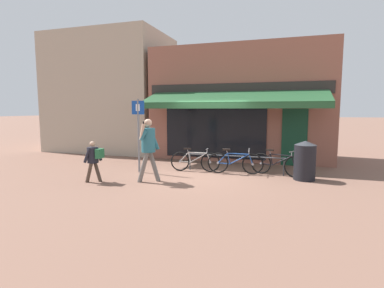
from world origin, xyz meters
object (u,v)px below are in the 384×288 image
pedestrian_child (94,157)px  parking_sign (138,128)px  bicycle_silver (195,161)px  pedestrian_adult (148,143)px  litter_bin (305,160)px  bicycle_blue (235,163)px  bicycle_black (277,164)px

pedestrian_child → parking_sign: bearing=-112.4°
bicycle_silver → pedestrian_adult: pedestrian_adult is taller
bicycle_silver → pedestrian_child: pedestrian_child is taller
pedestrian_adult → litter_bin: size_ratio=1.57×
bicycle_blue → pedestrian_adult: (-2.18, -1.79, 0.74)m
pedestrian_adult → pedestrian_child: pedestrian_adult is taller
bicycle_silver → litter_bin: size_ratio=1.44×
litter_bin → pedestrian_adult: bearing=-159.5°
parking_sign → bicycle_black: bearing=11.6°
pedestrian_child → litter_bin: 6.13m
parking_sign → bicycle_silver: bearing=22.8°
pedestrian_child → parking_sign: 1.86m
bicycle_blue → bicycle_black: 1.32m
pedestrian_adult → parking_sign: 1.44m
bicycle_black → pedestrian_child: bearing=-138.5°
pedestrian_child → parking_sign: (0.59, 1.60, 0.75)m
bicycle_black → pedestrian_child: (-4.96, -2.50, 0.36)m
bicycle_blue → litter_bin: (2.09, -0.19, 0.22)m
pedestrian_adult → pedestrian_child: 1.60m
pedestrian_child → litter_bin: pedestrian_child is taller
pedestrian_adult → pedestrian_child: (-1.47, -0.52, -0.39)m
bicycle_blue → pedestrian_child: size_ratio=1.51×
bicycle_black → pedestrian_adult: (-3.49, -1.97, 0.75)m
bicycle_silver → bicycle_blue: 1.35m
bicycle_silver → parking_sign: (-1.71, -0.72, 1.13)m
bicycle_blue → parking_sign: parking_sign is taller
bicycle_silver → pedestrian_adult: bearing=-122.6°
bicycle_black → pedestrian_child: size_ratio=1.44×
bicycle_blue → litter_bin: bearing=-11.0°
parking_sign → pedestrian_child: bearing=-110.2°
bicycle_silver → pedestrian_adult: 2.12m
pedestrian_adult → bicycle_silver: bearing=-121.5°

